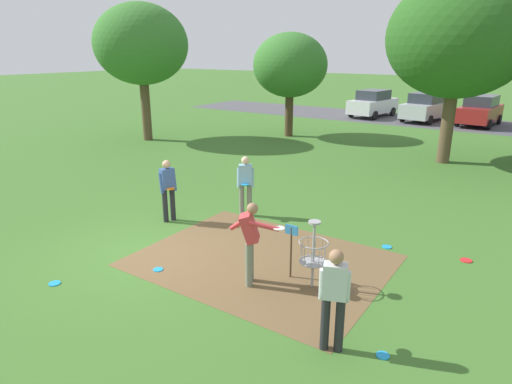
# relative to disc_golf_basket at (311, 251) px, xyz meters

# --- Properties ---
(ground_plane) EXTENTS (160.00, 160.00, 0.00)m
(ground_plane) POSITION_rel_disc_golf_basket_xyz_m (-3.70, -0.73, -0.75)
(ground_plane) COLOR #3D6B28
(dirt_tee_pad) EXTENTS (5.31, 4.13, 0.01)m
(dirt_tee_pad) POSITION_rel_disc_golf_basket_xyz_m (-1.40, 0.37, -0.75)
(dirt_tee_pad) COLOR brown
(dirt_tee_pad) RESTS_ON ground
(disc_golf_basket) EXTENTS (0.98, 0.58, 1.39)m
(disc_golf_basket) POSITION_rel_disc_golf_basket_xyz_m (0.00, 0.00, 0.00)
(disc_golf_basket) COLOR #9E9EA3
(disc_golf_basket) RESTS_ON ground
(player_foreground_watching) EXTENTS (0.44, 0.50, 1.71)m
(player_foreground_watching) POSITION_rel_disc_golf_basket_xyz_m (-4.81, 0.98, 0.21)
(player_foreground_watching) COLOR #232328
(player_foreground_watching) RESTS_ON ground
(player_throwing) EXTENTS (1.17, 0.50, 1.71)m
(player_throwing) POSITION_rel_disc_golf_basket_xyz_m (-1.02, -0.59, 0.23)
(player_throwing) COLOR slate
(player_throwing) RESTS_ON ground
(player_waiting_left) EXTENTS (0.50, 0.45, 1.71)m
(player_waiting_left) POSITION_rel_disc_golf_basket_xyz_m (1.19, -1.58, 0.21)
(player_waiting_left) COLOR #232328
(player_waiting_left) RESTS_ON ground
(player_waiting_right) EXTENTS (0.48, 0.45, 1.71)m
(player_waiting_right) POSITION_rel_disc_golf_basket_xyz_m (-3.33, 2.50, 0.21)
(player_waiting_right) COLOR slate
(player_waiting_right) RESTS_ON ground
(frisbee_near_basket) EXTENTS (0.23, 0.23, 0.02)m
(frisbee_near_basket) POSITION_rel_disc_golf_basket_xyz_m (-4.27, -2.81, -0.74)
(frisbee_near_basket) COLOR #1E93DB
(frisbee_near_basket) RESTS_ON ground
(frisbee_by_tee) EXTENTS (0.25, 0.25, 0.02)m
(frisbee_by_tee) POSITION_rel_disc_golf_basket_xyz_m (2.40, 2.92, -0.74)
(frisbee_by_tee) COLOR red
(frisbee_by_tee) RESTS_ON ground
(frisbee_mid_grass) EXTENTS (0.23, 0.23, 0.02)m
(frisbee_mid_grass) POSITION_rel_disc_golf_basket_xyz_m (0.70, 2.63, -0.74)
(frisbee_mid_grass) COLOR #1E93DB
(frisbee_mid_grass) RESTS_ON ground
(frisbee_far_left) EXTENTS (0.21, 0.21, 0.02)m
(frisbee_far_left) POSITION_rel_disc_golf_basket_xyz_m (-2.98, -1.23, -0.74)
(frisbee_far_left) COLOR #1E93DB
(frisbee_far_left) RESTS_ON ground
(frisbee_far_right) EXTENTS (0.20, 0.20, 0.02)m
(frisbee_far_right) POSITION_rel_disc_golf_basket_xyz_m (1.93, -1.28, -0.74)
(frisbee_far_right) COLOR #1E93DB
(frisbee_far_right) RESTS_ON ground
(tree_near_left) EXTENTS (5.49, 5.49, 7.29)m
(tree_near_left) POSITION_rel_disc_golf_basket_xyz_m (-0.10, 12.21, 4.19)
(tree_near_left) COLOR brown
(tree_near_left) RESTS_ON ground
(tree_near_right) EXTENTS (4.60, 4.60, 6.71)m
(tree_near_right) POSITION_rel_disc_golf_basket_xyz_m (-13.99, 8.72, 3.97)
(tree_near_right) COLOR brown
(tree_near_right) RESTS_ON ground
(tree_mid_center) EXTENTS (3.88, 3.88, 5.38)m
(tree_mid_center) POSITION_rel_disc_golf_basket_xyz_m (-8.42, 13.76, 2.95)
(tree_mid_center) COLOR #4C3823
(tree_mid_center) RESTS_ON ground
(parking_lot_strip) EXTENTS (36.00, 6.00, 0.01)m
(parking_lot_strip) POSITION_rel_disc_golf_basket_xyz_m (-3.70, 23.43, -0.75)
(parking_lot_strip) COLOR #4C4C51
(parking_lot_strip) RESTS_ON ground
(parked_car_leftmost) EXTENTS (2.44, 4.42, 1.84)m
(parked_car_leftmost) POSITION_rel_disc_golf_basket_xyz_m (-7.23, 23.44, 0.17)
(parked_car_leftmost) COLOR silver
(parked_car_leftmost) RESTS_ON ground
(parked_car_center_left) EXTENTS (2.41, 4.41, 1.84)m
(parked_car_center_left) POSITION_rel_disc_golf_basket_xyz_m (-3.66, 23.36, 0.17)
(parked_car_center_left) COLOR #B2B7BC
(parked_car_center_left) RESTS_ON ground
(parked_car_center_right) EXTENTS (2.26, 4.34, 1.84)m
(parked_car_center_right) POSITION_rel_disc_golf_basket_xyz_m (-0.40, 23.47, 0.17)
(parked_car_center_right) COLOR maroon
(parked_car_center_right) RESTS_ON ground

